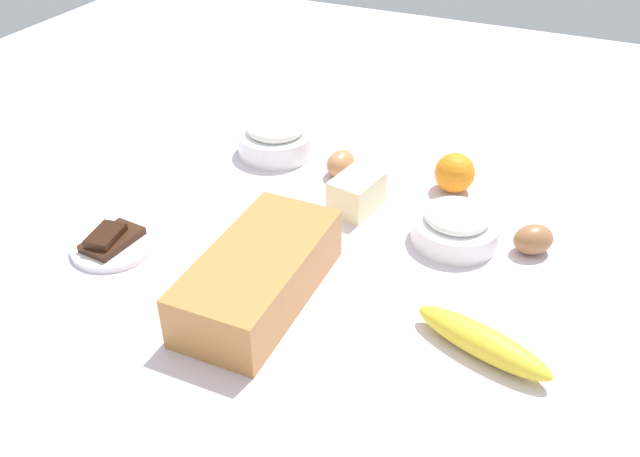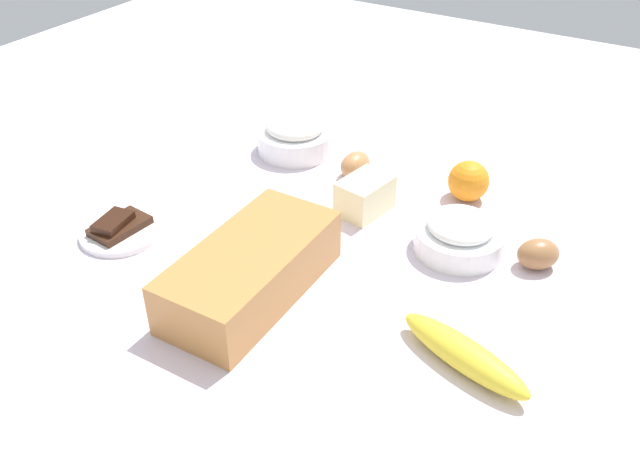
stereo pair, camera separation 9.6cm
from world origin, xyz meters
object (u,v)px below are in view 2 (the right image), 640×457
egg_beside_bowl (355,165)px  loaf_pan (251,269)px  chocolate_plate (120,229)px  egg_near_butter (538,254)px  orange_fruit (468,181)px  butter_block (365,195)px  banana (464,354)px  sugar_bowl (459,234)px  flour_bowl (295,135)px

egg_beside_bowl → loaf_pan: bearing=5.1°
egg_beside_bowl → chocolate_plate: size_ratio=0.50×
loaf_pan → chocolate_plate: loaf_pan is taller
loaf_pan → egg_near_butter: (-0.27, 0.33, -0.02)m
egg_near_butter → chocolate_plate: egg_near_butter is taller
orange_fruit → butter_block: 0.18m
banana → butter_block: butter_block is taller
sugar_bowl → banana: bearing=22.9°
sugar_bowl → chocolate_plate: (0.24, -0.48, -0.02)m
egg_near_butter → chocolate_plate: 0.65m
orange_fruit → egg_near_butter: orange_fruit is taller
banana → chocolate_plate: 0.57m
orange_fruit → egg_beside_bowl: size_ratio=1.08×
sugar_bowl → egg_beside_bowl: (-0.12, -0.24, -0.01)m
flour_bowl → orange_fruit: 0.35m
chocolate_plate → egg_beside_bowl: bearing=146.9°
flour_bowl → banana: size_ratio=0.76×
loaf_pan → chocolate_plate: (-0.01, -0.26, -0.03)m
flour_bowl → egg_beside_bowl: 0.15m
orange_fruit → chocolate_plate: orange_fruit is taller
sugar_bowl → chocolate_plate: sugar_bowl is taller
sugar_bowl → egg_beside_bowl: 0.27m
butter_block → egg_beside_bowl: butter_block is taller
egg_near_butter → chocolate_plate: size_ratio=0.48×
flour_bowl → loaf_pan: bearing=24.5°
loaf_pan → egg_near_butter: 0.42m
flour_bowl → banana: bearing=52.6°
banana → sugar_bowl: bearing=-157.1°
loaf_pan → chocolate_plate: size_ratio=2.16×
sugar_bowl → butter_block: size_ratio=1.52×
butter_block → egg_near_butter: butter_block is taller
egg_near_butter → egg_beside_bowl: (-0.10, -0.36, -0.00)m
flour_bowl → sugar_bowl: 0.41m
sugar_bowl → loaf_pan: bearing=-40.6°
flour_bowl → butter_block: (0.12, 0.21, -0.00)m
butter_block → egg_beside_bowl: (-0.09, -0.07, -0.01)m
sugar_bowl → egg_near_butter: (-0.02, 0.12, -0.01)m
flour_bowl → butter_block: size_ratio=1.61×
flour_bowl → chocolate_plate: flour_bowl is taller
orange_fruit → egg_near_butter: (0.13, 0.16, -0.01)m
butter_block → chocolate_plate: size_ratio=0.69×
egg_near_butter → butter_block: bearing=-90.7°
sugar_bowl → butter_block: (-0.02, -0.18, 0.00)m
chocolate_plate → sugar_bowl: bearing=116.7°
loaf_pan → orange_fruit: (-0.39, 0.17, -0.01)m
banana → egg_near_butter: 0.25m
loaf_pan → egg_beside_bowl: loaf_pan is taller
banana → egg_beside_bowl: size_ratio=2.93×
egg_near_butter → egg_beside_bowl: bearing=-105.1°
orange_fruit → butter_block: bearing=-46.8°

